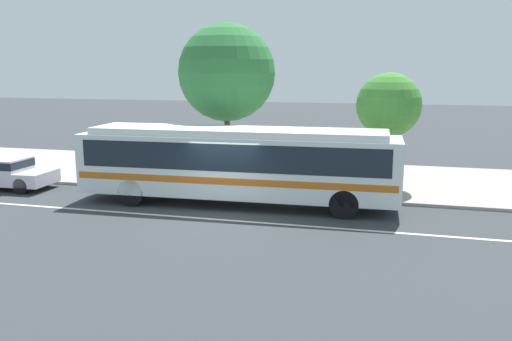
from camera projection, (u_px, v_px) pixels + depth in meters
name	position (u px, v px, depth m)	size (l,w,h in m)	color
ground_plane	(224.00, 213.00, 18.72)	(120.00, 120.00, 0.00)	#33383B
sidewalk_slab	(267.00, 175.00, 25.04)	(60.00, 8.00, 0.12)	#A49692
lane_stripe_center	(216.00, 219.00, 17.96)	(56.00, 0.16, 0.01)	silver
transit_bus	(237.00, 161.00, 19.62)	(11.84, 2.82, 2.86)	silver
sedan_behind_bus	(1.00, 171.00, 22.53)	(4.33, 1.87, 1.29)	silver
pedestrian_waiting_near_sign	(273.00, 163.00, 22.38)	(0.47, 0.47, 1.69)	#3E3937
pedestrian_walking_along_curb	(249.00, 167.00, 21.43)	(0.44, 0.44, 1.65)	#7B624E
pedestrian_standing_by_tree	(336.00, 163.00, 22.22)	(0.47, 0.47, 1.70)	#766C57
street_tree_near_stop	(227.00, 73.00, 22.81)	(4.18, 4.18, 6.80)	brown
street_tree_mid_block	(389.00, 106.00, 21.82)	(2.65, 2.65, 4.73)	brown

